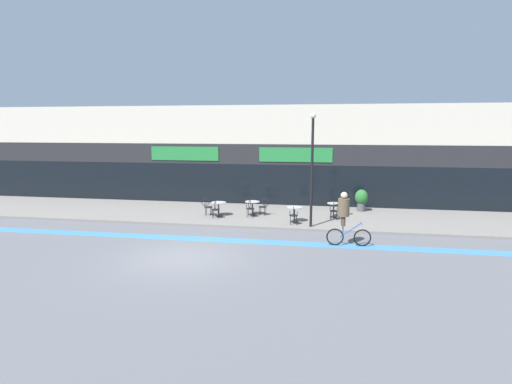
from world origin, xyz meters
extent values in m
plane|color=#5B5B60|center=(0.00, 0.00, 0.00)|extent=(120.00, 120.00, 0.00)
cube|color=slate|center=(0.00, 7.25, 0.06)|extent=(40.00, 5.50, 0.12)
cube|color=beige|center=(0.00, 12.00, 3.00)|extent=(40.00, 4.00, 5.99)
cube|color=black|center=(0.00, 10.03, 1.32)|extent=(38.80, 0.10, 2.40)
cube|color=#232326|center=(0.00, 10.05, 3.12)|extent=(39.20, 0.14, 1.20)
cube|color=#237A38|center=(-3.38, 9.98, 3.12)|extent=(4.26, 0.08, 0.84)
cube|color=#237A38|center=(3.38, 9.98, 3.12)|extent=(4.26, 0.08, 0.84)
cube|color=#3D7AB7|center=(0.00, 2.46, 0.00)|extent=(36.00, 0.70, 0.01)
cylinder|color=black|center=(-0.35, 6.50, 0.13)|extent=(0.43, 0.43, 0.02)
cylinder|color=black|center=(-0.35, 6.50, 0.46)|extent=(0.07, 0.07, 0.69)
cylinder|color=#ADA8A3|center=(-0.35, 6.50, 0.82)|extent=(0.79, 0.79, 0.02)
cylinder|color=black|center=(1.34, 7.04, 0.13)|extent=(0.42, 0.42, 0.02)
cylinder|color=black|center=(1.34, 7.04, 0.46)|extent=(0.07, 0.07, 0.69)
cylinder|color=#ADA8A3|center=(1.34, 7.04, 0.82)|extent=(0.77, 0.77, 0.02)
cylinder|color=black|center=(3.66, 5.80, 0.13)|extent=(0.42, 0.42, 0.02)
cylinder|color=black|center=(3.66, 5.80, 0.47)|extent=(0.07, 0.07, 0.71)
cylinder|color=#ADA8A3|center=(3.66, 5.80, 0.84)|extent=(0.76, 0.76, 0.02)
cylinder|color=black|center=(5.58, 7.14, 0.13)|extent=(0.36, 0.36, 0.02)
cylinder|color=black|center=(5.58, 7.14, 0.48)|extent=(0.07, 0.07, 0.71)
cylinder|color=#ADA8A3|center=(5.58, 7.14, 0.84)|extent=(0.66, 0.66, 0.02)
cylinder|color=black|center=(-0.35, 5.95, 0.56)|extent=(0.43, 0.43, 0.03)
cylinder|color=black|center=(-0.50, 6.08, 0.33)|extent=(0.03, 0.03, 0.42)
cylinder|color=black|center=(-0.22, 6.10, 0.33)|extent=(0.03, 0.03, 0.42)
cylinder|color=black|center=(-0.48, 5.80, 0.33)|extent=(0.03, 0.03, 0.42)
cylinder|color=black|center=(-0.20, 5.82, 0.33)|extent=(0.03, 0.03, 0.42)
torus|color=black|center=(-0.34, 5.78, 0.82)|extent=(0.06, 0.41, 0.41)
cylinder|color=black|center=(-0.51, 5.76, 0.68)|extent=(0.03, 0.03, 0.23)
cylinder|color=black|center=(-0.17, 5.79, 0.68)|extent=(0.03, 0.03, 0.23)
cylinder|color=black|center=(-0.90, 6.50, 0.56)|extent=(0.42, 0.42, 0.03)
cylinder|color=black|center=(-0.77, 6.64, 0.33)|extent=(0.03, 0.03, 0.42)
cylinder|color=black|center=(-0.76, 6.36, 0.33)|extent=(0.03, 0.03, 0.42)
cylinder|color=black|center=(-1.05, 6.63, 0.33)|extent=(0.03, 0.03, 0.42)
cylinder|color=black|center=(-1.04, 6.35, 0.33)|extent=(0.03, 0.03, 0.42)
torus|color=black|center=(-1.07, 6.49, 0.82)|extent=(0.41, 0.05, 0.41)
cylinder|color=black|center=(-1.08, 6.66, 0.68)|extent=(0.03, 0.03, 0.23)
cylinder|color=black|center=(-1.06, 6.32, 0.68)|extent=(0.03, 0.03, 0.23)
cylinder|color=black|center=(1.34, 6.49, 0.56)|extent=(0.43, 0.43, 0.03)
cylinder|color=black|center=(1.22, 6.64, 0.33)|extent=(0.03, 0.03, 0.42)
cylinder|color=black|center=(1.50, 6.62, 0.33)|extent=(0.03, 0.03, 0.42)
cylinder|color=black|center=(1.19, 6.36, 0.33)|extent=(0.03, 0.03, 0.42)
cylinder|color=black|center=(1.47, 6.34, 0.33)|extent=(0.03, 0.03, 0.42)
torus|color=black|center=(1.33, 6.32, 0.82)|extent=(0.06, 0.41, 0.41)
cylinder|color=black|center=(1.16, 6.33, 0.68)|extent=(0.03, 0.03, 0.23)
cylinder|color=black|center=(1.50, 6.30, 0.68)|extent=(0.03, 0.03, 0.23)
cylinder|color=black|center=(1.89, 7.04, 0.56)|extent=(0.45, 0.45, 0.03)
cylinder|color=black|center=(1.74, 6.92, 0.33)|extent=(0.03, 0.03, 0.42)
cylinder|color=black|center=(1.77, 7.20, 0.33)|extent=(0.03, 0.03, 0.42)
cylinder|color=black|center=(2.01, 6.88, 0.33)|extent=(0.03, 0.03, 0.42)
cylinder|color=black|center=(2.05, 7.16, 0.33)|extent=(0.03, 0.03, 0.42)
torus|color=black|center=(2.06, 7.02, 0.82)|extent=(0.41, 0.08, 0.41)
cylinder|color=black|center=(2.04, 6.85, 0.68)|extent=(0.03, 0.03, 0.23)
cylinder|color=black|center=(2.09, 7.18, 0.68)|extent=(0.03, 0.03, 0.23)
cylinder|color=black|center=(3.66, 5.25, 0.56)|extent=(0.43, 0.43, 0.03)
cylinder|color=black|center=(3.51, 5.38, 0.33)|extent=(0.03, 0.03, 0.42)
cylinder|color=black|center=(3.79, 5.40, 0.33)|extent=(0.03, 0.03, 0.42)
cylinder|color=black|center=(3.53, 5.10, 0.33)|extent=(0.03, 0.03, 0.42)
cylinder|color=black|center=(3.81, 5.12, 0.33)|extent=(0.03, 0.03, 0.42)
torus|color=black|center=(3.67, 5.08, 0.82)|extent=(0.06, 0.41, 0.41)
cylinder|color=black|center=(3.50, 5.07, 0.68)|extent=(0.03, 0.03, 0.23)
cylinder|color=black|center=(3.84, 5.10, 0.68)|extent=(0.03, 0.03, 0.23)
cylinder|color=black|center=(5.58, 6.59, 0.56)|extent=(0.44, 0.44, 0.03)
cylinder|color=black|center=(5.45, 6.75, 0.33)|extent=(0.03, 0.03, 0.42)
cylinder|color=black|center=(5.73, 6.72, 0.33)|extent=(0.03, 0.03, 0.42)
cylinder|color=black|center=(5.42, 6.47, 0.33)|extent=(0.03, 0.03, 0.42)
cylinder|color=black|center=(5.70, 6.44, 0.33)|extent=(0.03, 0.03, 0.42)
torus|color=black|center=(5.56, 6.42, 0.82)|extent=(0.07, 0.41, 0.41)
cylinder|color=black|center=(5.39, 6.44, 0.68)|extent=(0.03, 0.03, 0.23)
cylinder|color=black|center=(5.73, 6.41, 0.68)|extent=(0.03, 0.03, 0.23)
cylinder|color=#4C4C51|center=(7.12, 8.93, 0.36)|extent=(0.44, 0.44, 0.48)
ellipsoid|color=#28662D|center=(7.12, 8.93, 0.90)|extent=(0.70, 0.70, 0.85)
cylinder|color=black|center=(4.49, 4.95, 2.63)|extent=(0.12, 0.12, 5.02)
sphere|color=beige|center=(4.49, 4.95, 5.22)|extent=(0.26, 0.26, 0.26)
torus|color=black|center=(6.61, 2.55, 0.35)|extent=(0.70, 0.09, 0.69)
torus|color=black|center=(5.54, 2.50, 0.35)|extent=(0.70, 0.09, 0.69)
cylinder|color=#23519E|center=(6.13, 2.53, 0.64)|extent=(0.83, 0.08, 0.63)
cylinder|color=#23519E|center=(5.84, 2.51, 0.59)|extent=(0.04, 0.04, 0.49)
cylinder|color=#23519E|center=(6.56, 2.55, 0.94)|extent=(0.05, 0.48, 0.03)
cylinder|color=#4C3D2D|center=(5.83, 2.60, 1.03)|extent=(0.17, 0.17, 0.39)
cylinder|color=#4C3D2D|center=(5.84, 2.43, 1.03)|extent=(0.17, 0.17, 0.39)
cylinder|color=brown|center=(5.84, 2.51, 1.57)|extent=(0.48, 0.48, 0.70)
sphere|color=beige|center=(5.84, 2.51, 2.05)|extent=(0.26, 0.26, 0.26)
camera|label=1|loc=(4.99, -13.35, 4.71)|focal=28.00mm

